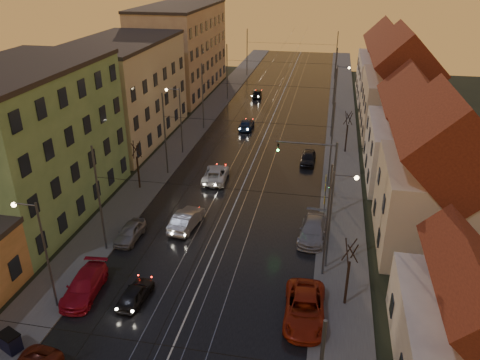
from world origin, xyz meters
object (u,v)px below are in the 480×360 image
Objects in this scene: driving_car_4 at (257,94)px; parked_right_1 at (313,230)px; driving_car_3 at (246,124)px; parked_left_3 at (130,232)px; street_lamp_1 at (335,212)px; dumpster at (10,342)px; parked_left_2 at (84,286)px; street_lamp_3 at (338,88)px; traffic_light_mast at (323,169)px; driving_car_2 at (216,174)px; street_lamp_2 at (178,114)px; parked_right_2 at (308,158)px; driving_car_1 at (186,219)px; driving_car_0 at (135,293)px; street_lamp_0 at (40,246)px; parked_right_0 at (305,308)px.

driving_car_4 is 0.74× the size of parked_right_1.
parked_left_3 reaches higher than driving_car_3.
parked_left_3 is (-16.45, 0.91, -4.21)m from street_lamp_1.
parked_left_3 is 3.29× the size of dumpster.
street_lamp_3 is at bearing 63.36° from parked_left_2.
driving_car_4 is at bearing 81.01° from parked_left_2.
parked_right_1 is at bearing 66.46° from dumpster.
driving_car_2 is (-11.07, 5.45, -3.88)m from traffic_light_mast.
driving_car_2 is 1.30× the size of parked_left_3.
street_lamp_2 reaches higher than driving_car_2.
street_lamp_3 is at bearing 81.35° from parked_right_2.
driving_car_3 is at bearing -84.31° from driving_car_1.
driving_car_0 is 15.49m from parked_right_1.
street_lamp_0 is 6.67× the size of dumpster.
driving_car_0 is (5.25, 1.64, -4.26)m from street_lamp_0.
driving_car_4 is at bearing 112.62° from parked_right_2.
street_lamp_0 is at bearing -137.87° from parked_left_2.
driving_car_3 is 3.67× the size of dumpster.
driving_car_3 is 16.14m from driving_car_4.
street_lamp_3 is at bearing -122.52° from driving_car_2.
street_lamp_3 reaches higher than driving_car_1.
street_lamp_3 reaches higher than driving_car_3.
street_lamp_3 is at bearing 85.17° from parked_right_0.
driving_car_0 is 7.92m from dumpster.
traffic_light_mast is 25.10m from driving_car_3.
street_lamp_3 is 1.55× the size of driving_car_2.
parked_right_1 is 1.30× the size of parked_right_2.
parked_left_2 is (-15.59, -14.37, -3.87)m from traffic_light_mast.
parked_right_2 is (15.30, -0.16, -4.20)m from street_lamp_2.
street_lamp_2 is at bearing 112.42° from dumpster.
street_lamp_2 is at bearing 90.00° from street_lamp_0.
parked_left_2 reaches higher than driving_car_3.
traffic_light_mast is at bearing 101.04° from driving_car_4.
traffic_light_mast is at bearing 25.86° from parked_left_3.
parked_left_3 is (-4.06, -2.74, -0.11)m from driving_car_1.
street_lamp_1 is at bearing -80.14° from parked_right_2.
driving_car_2 is (6.03, -6.56, -4.17)m from street_lamp_2.
street_lamp_0 reaches higher than parked_right_2.
parked_left_2 is 1.25× the size of parked_right_2.
street_lamp_3 is 32.23m from parked_right_1.
parked_right_0 is 18.05m from dumpster.
street_lamp_3 is (0.00, 36.00, 0.00)m from street_lamp_1.
parked_left_2 is (1.50, -26.37, -4.16)m from street_lamp_2.
driving_car_2 is 0.99× the size of parked_right_1.
street_lamp_1 is at bearing 109.89° from driving_car_3.
street_lamp_0 is at bearing -100.10° from parked_left_3.
parked_left_3 is at bearing -60.12° from driving_car_0.
street_lamp_3 is at bearing -104.36° from driving_car_1.
parked_right_2 reaches higher than parked_left_3.
parked_right_1 is at bearing 12.99° from parked_left_3.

